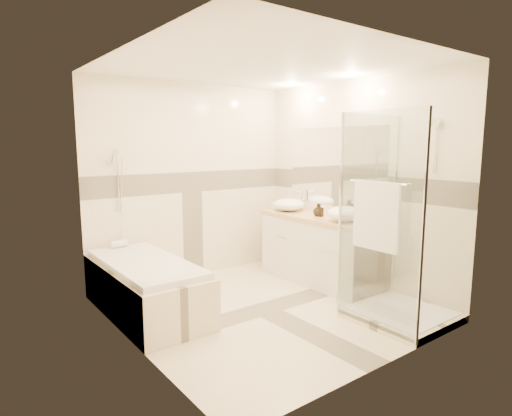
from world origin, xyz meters
TOP-DOWN VIEW (x-y plane):
  - room at (0.06, 0.01)m, footprint 2.82×3.02m
  - bathtub at (-1.02, 0.65)m, footprint 0.75×1.70m
  - vanity at (1.12, 0.30)m, footprint 0.58×1.62m
  - shower_enclosure at (0.83, -0.97)m, footprint 0.96×0.93m
  - vessel_sink_near at (1.10, 0.85)m, footprint 0.42×0.42m
  - vessel_sink_far at (1.10, -0.15)m, footprint 0.45×0.45m
  - faucet_near at (1.32, 0.85)m, footprint 0.11×0.03m
  - faucet_far at (1.32, -0.15)m, footprint 0.11×0.03m
  - amenity_bottle_a at (1.10, 0.27)m, footprint 0.09×0.09m
  - amenity_bottle_b at (1.10, 0.30)m, footprint 0.15×0.15m
  - folded_towels at (1.10, 0.99)m, footprint 0.21×0.30m
  - rolled_towel at (-1.04, 1.36)m, footprint 0.19×0.09m

SIDE VIEW (x-z plane):
  - bathtub at x=-1.02m, z-range 0.03..0.59m
  - vanity at x=1.12m, z-range 0.00..0.85m
  - shower_enclosure at x=0.83m, z-range -0.51..1.53m
  - rolled_towel at x=-1.04m, z-range 0.56..0.65m
  - folded_towels at x=1.10m, z-range 0.85..0.94m
  - amenity_bottle_a at x=1.10m, z-range 0.85..1.01m
  - amenity_bottle_b at x=1.10m, z-range 0.85..1.01m
  - vessel_sink_near at x=1.10m, z-range 0.85..1.02m
  - vessel_sink_far at x=1.10m, z-range 0.85..1.03m
  - faucet_near at x=1.32m, z-range 0.87..1.13m
  - faucet_far at x=1.32m, z-range 0.87..1.14m
  - room at x=0.06m, z-range 0.00..2.52m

